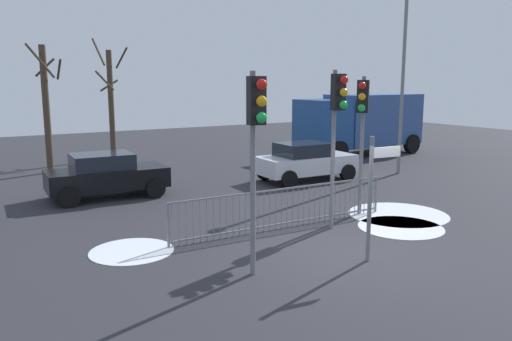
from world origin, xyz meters
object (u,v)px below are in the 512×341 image
(traffic_light_mid_right, at_px, (362,115))
(car_white_near, at_px, (305,161))
(direction_sign_post, at_px, (373,192))
(car_black_mid, at_px, (106,175))
(street_lamp, at_px, (404,52))
(delivery_truck, at_px, (361,121))
(bare_tree_left, at_px, (111,101))
(traffic_light_foreground_right, at_px, (256,129))
(bare_tree_centre, at_px, (47,106))
(traffic_light_rear_right, at_px, (337,114))

(traffic_light_mid_right, xyz_separation_m, car_white_near, (1.75, 4.91, -2.12))
(direction_sign_post, xyz_separation_m, car_black_mid, (-3.24, 8.93, -0.75))
(traffic_light_mid_right, bearing_deg, street_lamp, -96.67)
(delivery_truck, distance_m, bare_tree_left, 12.61)
(traffic_light_foreground_right, height_order, bare_tree_centre, bare_tree_centre)
(car_white_near, xyz_separation_m, bare_tree_left, (-4.76, 9.44, 2.07))
(direction_sign_post, bearing_deg, car_black_mid, 115.91)
(traffic_light_mid_right, bearing_deg, car_black_mid, 1.66)
(delivery_truck, bearing_deg, traffic_light_rear_right, 41.76)
(car_black_mid, xyz_separation_m, delivery_truck, (13.95, 3.00, 0.97))
(delivery_truck, height_order, bare_tree_left, bare_tree_left)
(traffic_light_foreground_right, xyz_separation_m, direction_sign_post, (2.59, -0.48, -1.42))
(traffic_light_foreground_right, bearing_deg, car_white_near, -123.99)
(traffic_light_foreground_right, distance_m, bare_tree_left, 16.89)
(traffic_light_foreground_right, relative_size, car_black_mid, 1.03)
(car_black_mid, height_order, bare_tree_centre, bare_tree_centre)
(car_black_mid, relative_size, bare_tree_centre, 0.74)
(traffic_light_foreground_right, xyz_separation_m, car_black_mid, (-0.65, 8.45, -2.17))
(traffic_light_rear_right, distance_m, bare_tree_left, 15.15)
(traffic_light_mid_right, bearing_deg, direction_sign_post, 99.91)
(street_lamp, distance_m, bare_tree_left, 13.78)
(car_black_mid, bearing_deg, traffic_light_foreground_right, -83.02)
(traffic_light_rear_right, height_order, street_lamp, street_lamp)
(car_black_mid, xyz_separation_m, bare_tree_centre, (-0.77, 5.81, 2.01))
(street_lamp, height_order, bare_tree_left, street_lamp)
(street_lamp, bearing_deg, traffic_light_mid_right, -145.48)
(bare_tree_left, height_order, bare_tree_centre, bare_tree_left)
(traffic_light_mid_right, xyz_separation_m, car_black_mid, (-5.59, 6.02, -2.12))
(traffic_light_foreground_right, relative_size, street_lamp, 0.49)
(bare_tree_left, distance_m, bare_tree_centre, 4.19)
(traffic_light_foreground_right, distance_m, car_black_mid, 8.75)
(bare_tree_left, bearing_deg, bare_tree_centre, -143.03)
(bare_tree_centre, bearing_deg, traffic_light_foreground_right, -84.31)
(car_black_mid, bearing_deg, bare_tree_centre, 100.21)
(traffic_light_mid_right, distance_m, delivery_truck, 12.36)
(traffic_light_rear_right, relative_size, traffic_light_foreground_right, 1.02)
(traffic_light_foreground_right, bearing_deg, traffic_light_mid_right, -145.44)
(traffic_light_mid_right, bearing_deg, car_white_near, -60.81)
(traffic_light_mid_right, bearing_deg, bare_tree_centre, -12.92)
(car_white_near, height_order, street_lamp, street_lamp)
(car_black_mid, relative_size, car_white_near, 1.01)
(car_white_near, bearing_deg, bare_tree_centre, 141.39)
(direction_sign_post, distance_m, bare_tree_left, 17.32)
(traffic_light_foreground_right, distance_m, car_white_near, 10.17)
(bare_tree_centre, bearing_deg, street_lamp, -32.04)
(traffic_light_foreground_right, distance_m, delivery_truck, 17.60)
(direction_sign_post, relative_size, car_black_mid, 0.69)
(direction_sign_post, height_order, bare_tree_left, bare_tree_left)
(street_lamp, bearing_deg, direction_sign_post, -139.86)
(direction_sign_post, bearing_deg, traffic_light_foreground_right, 175.55)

